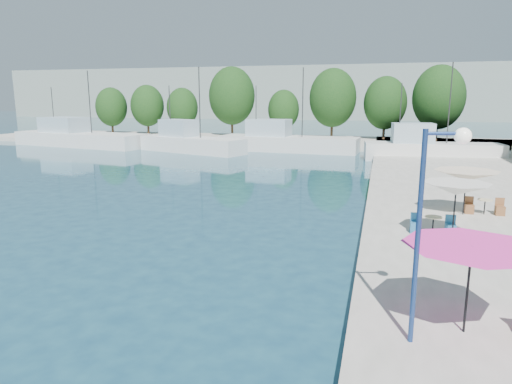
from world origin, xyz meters
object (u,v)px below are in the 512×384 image
(trawler_01, at_px, (78,138))
(umbrella_white, at_px, (456,189))
(trawler_02, at_px, (190,143))
(trawler_04, at_px, (428,150))
(umbrella_cream, at_px, (466,176))
(trawler_03, at_px, (285,142))
(street_lamp, at_px, (435,198))
(umbrella_pink, at_px, (471,256))

(trawler_01, height_order, umbrella_white, trawler_01)
(trawler_01, bearing_deg, trawler_02, 1.89)
(trawler_01, distance_m, trawler_04, 44.23)
(umbrella_white, bearing_deg, trawler_02, 128.84)
(trawler_01, bearing_deg, umbrella_white, -27.48)
(umbrella_cream, bearing_deg, trawler_03, 116.76)
(trawler_04, bearing_deg, street_lamp, -100.36)
(trawler_04, height_order, umbrella_white, trawler_04)
(umbrella_white, height_order, street_lamp, street_lamp)
(umbrella_pink, bearing_deg, trawler_01, 134.81)
(umbrella_pink, distance_m, street_lamp, 1.97)
(trawler_04, bearing_deg, umbrella_white, -98.53)
(trawler_03, xyz_separation_m, trawler_04, (15.97, -4.43, 0.00))
(umbrella_white, bearing_deg, umbrella_pink, -95.68)
(trawler_02, height_order, umbrella_cream, trawler_02)
(trawler_03, relative_size, trawler_04, 1.23)
(umbrella_pink, bearing_deg, trawler_02, 121.77)
(trawler_04, distance_m, umbrella_white, 30.60)
(street_lamp, bearing_deg, trawler_02, 107.29)
(trawler_04, xyz_separation_m, street_lamp, (-3.59, -39.25, 3.01))
(umbrella_cream, bearing_deg, trawler_04, 88.50)
(umbrella_pink, bearing_deg, umbrella_white, 84.32)
(trawler_01, relative_size, umbrella_cream, 6.61)
(trawler_04, relative_size, umbrella_white, 5.16)
(trawler_02, relative_size, trawler_04, 1.03)
(trawler_04, xyz_separation_m, umbrella_white, (-1.81, -30.50, 1.64))
(trawler_01, relative_size, umbrella_pink, 6.29)
(trawler_02, bearing_deg, street_lamp, -40.27)
(trawler_02, relative_size, street_lamp, 2.82)
(umbrella_white, relative_size, umbrella_cream, 0.86)
(umbrella_cream, relative_size, street_lamp, 0.61)
(trawler_01, height_order, umbrella_cream, trawler_01)
(trawler_01, bearing_deg, trawler_04, 6.87)
(trawler_01, relative_size, umbrella_white, 7.68)
(trawler_02, bearing_deg, umbrella_cream, -25.84)
(trawler_03, bearing_deg, street_lamp, -70.25)
(umbrella_white, height_order, umbrella_cream, umbrella_white)
(trawler_03, xyz_separation_m, umbrella_pink, (13.37, -42.93, 1.49))
(trawler_01, xyz_separation_m, umbrella_pink, (41.51, -41.78, 1.49))
(trawler_01, xyz_separation_m, street_lamp, (40.52, -42.54, 3.02))
(trawler_02, bearing_deg, trawler_01, -169.74)
(trawler_01, height_order, trawler_04, same)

